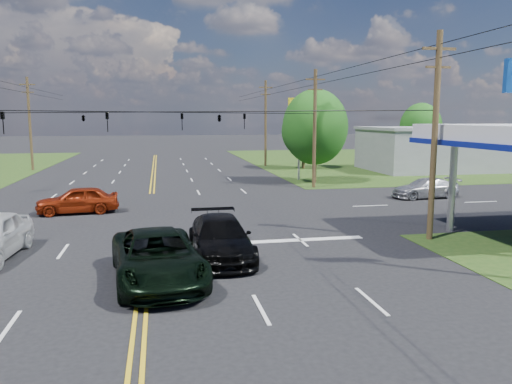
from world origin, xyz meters
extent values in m
plane|color=black|center=(0.00, 12.00, 0.00)|extent=(280.00, 280.00, 0.00)
cube|color=#1D3D13|center=(35.00, 44.00, 0.00)|extent=(46.00, 48.00, 0.03)
cube|color=silver|center=(5.00, 4.00, 0.00)|extent=(10.00, 0.50, 0.02)
cube|color=slate|center=(30.00, 32.00, 2.20)|extent=(14.00, 10.00, 4.40)
cylinder|color=#A5A5AA|center=(15.00, 4.50, 2.33)|extent=(0.36, 0.36, 4.65)
cylinder|color=#3F2F1A|center=(13.00, 3.00, 4.75)|extent=(0.28, 0.28, 9.50)
cube|color=#3F2F1A|center=(13.00, 3.00, 8.70)|extent=(1.60, 0.12, 0.12)
cube|color=#3F2F1A|center=(13.00, 3.00, 7.90)|extent=(1.20, 0.10, 0.10)
cylinder|color=#3F2F1A|center=(13.00, 21.00, 4.75)|extent=(0.28, 0.28, 9.50)
cube|color=#3F2F1A|center=(13.00, 21.00, 8.70)|extent=(1.60, 0.12, 0.12)
cube|color=#3F2F1A|center=(13.00, 21.00, 7.90)|extent=(1.20, 0.10, 0.10)
cylinder|color=#3F2F1A|center=(-13.00, 40.00, 5.00)|extent=(0.28, 0.28, 10.00)
cube|color=#3F2F1A|center=(-13.00, 40.00, 9.20)|extent=(1.60, 0.12, 0.12)
cube|color=#3F2F1A|center=(-13.00, 40.00, 8.40)|extent=(1.20, 0.10, 0.10)
cylinder|color=#3F2F1A|center=(13.00, 40.00, 5.00)|extent=(0.28, 0.28, 10.00)
cube|color=#3F2F1A|center=(13.00, 40.00, 9.20)|extent=(1.60, 0.12, 0.12)
cube|color=#3F2F1A|center=(13.00, 40.00, 8.40)|extent=(1.20, 0.10, 0.10)
imported|color=black|center=(-6.50, 7.50, 5.42)|extent=(0.17, 0.21, 1.05)
imported|color=black|center=(-2.08, 10.56, 5.42)|extent=(0.17, 0.21, 1.05)
imported|color=black|center=(2.08, 13.44, 5.42)|extent=(0.17, 0.21, 1.05)
imported|color=black|center=(6.50, 16.50, 5.42)|extent=(0.17, 0.21, 1.05)
imported|color=black|center=(-3.90, 14.70, 5.70)|extent=(1.24, 0.26, 0.50)
imported|color=black|center=(3.90, 9.30, 5.70)|extent=(1.24, 0.26, 0.50)
cylinder|color=black|center=(13.00, 10.00, 8.90)|extent=(0.04, 100.00, 0.04)
cylinder|color=black|center=(13.00, 10.00, 8.30)|extent=(0.04, 100.00, 0.04)
cylinder|color=#3F2F1A|center=(14.00, 24.00, 1.65)|extent=(0.36, 0.36, 3.30)
ellipsoid|color=#195316|center=(14.00, 24.00, 4.88)|extent=(5.70, 5.70, 6.60)
cylinder|color=#3F2F1A|center=(16.50, 36.00, 1.43)|extent=(0.36, 0.36, 2.86)
ellipsoid|color=#195316|center=(16.50, 36.00, 4.23)|extent=(4.94, 4.94, 5.72)
cylinder|color=#3F2F1A|center=(34.00, 42.00, 1.54)|extent=(0.36, 0.36, 3.08)
ellipsoid|color=#195316|center=(34.00, 42.00, 4.55)|extent=(5.32, 5.32, 6.16)
imported|color=black|center=(0.50, -0.80, 0.87)|extent=(3.62, 6.58, 1.75)
imported|color=black|center=(3.00, 1.78, 0.83)|extent=(2.37, 5.73, 1.66)
imported|color=maroon|center=(-4.23, 13.00, 0.81)|extent=(4.92, 2.43, 1.61)
imported|color=#A9A9AE|center=(19.21, 14.41, 0.70)|extent=(4.96, 2.30, 1.40)
cylinder|color=#A5A5AA|center=(13.17, 26.09, 3.77)|extent=(0.20, 0.20, 7.54)
cube|color=yellow|center=(13.17, 26.09, 6.94)|extent=(2.09, 0.45, 1.04)
camera|label=1|loc=(0.67, -17.86, 5.64)|focal=35.00mm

